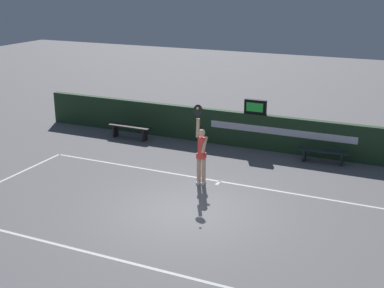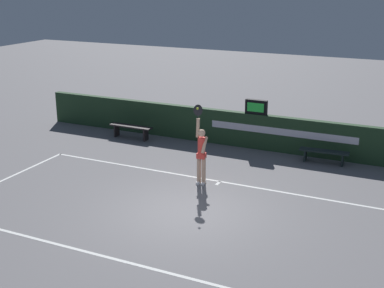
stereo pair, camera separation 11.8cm
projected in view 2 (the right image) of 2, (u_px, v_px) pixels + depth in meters
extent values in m
plane|color=slate|center=(187.00, 212.00, 13.94)|extent=(60.00, 60.00, 0.00)
cube|color=white|center=(220.00, 181.00, 15.98)|extent=(12.21, 0.09, 0.00)
cube|color=white|center=(130.00, 263.00, 11.44)|extent=(12.21, 0.09, 0.00)
cube|color=white|center=(5.00, 179.00, 16.17)|extent=(0.09, 5.36, 0.00)
cube|color=white|center=(218.00, 183.00, 15.85)|extent=(0.09, 0.30, 0.00)
cube|color=#203C22|center=(258.00, 131.00, 18.87)|extent=(17.98, 0.25, 1.29)
cube|color=silver|center=(281.00, 132.00, 18.35)|extent=(5.28, 0.01, 0.25)
cube|color=black|center=(256.00, 107.00, 18.63)|extent=(0.79, 0.17, 0.52)
cube|color=#33E54C|center=(256.00, 107.00, 18.55)|extent=(0.62, 0.01, 0.32)
cylinder|color=tan|center=(204.00, 170.00, 15.68)|extent=(0.12, 0.12, 0.85)
cylinder|color=tan|center=(199.00, 170.00, 15.73)|extent=(0.12, 0.12, 0.85)
cube|color=white|center=(203.00, 183.00, 15.79)|extent=(0.12, 0.25, 0.07)
cube|color=white|center=(199.00, 182.00, 15.84)|extent=(0.12, 0.25, 0.07)
cylinder|color=red|center=(201.00, 147.00, 15.49)|extent=(0.23, 0.23, 0.60)
cube|color=red|center=(201.00, 156.00, 15.57)|extent=(0.27, 0.23, 0.16)
sphere|color=tan|center=(202.00, 133.00, 15.35)|extent=(0.23, 0.23, 0.23)
cylinder|color=tan|center=(198.00, 128.00, 15.34)|extent=(0.13, 0.11, 0.57)
cylinder|color=tan|center=(204.00, 145.00, 15.36)|extent=(0.13, 0.41, 0.45)
ellipsoid|color=black|center=(198.00, 110.00, 15.18)|extent=(0.34, 0.06, 0.39)
cylinder|color=black|center=(198.00, 117.00, 15.24)|extent=(0.03, 0.03, 0.18)
sphere|color=#CCE62D|center=(198.00, 108.00, 14.87)|extent=(0.07, 0.07, 0.07)
cube|color=black|center=(324.00, 151.00, 17.42)|extent=(1.64, 0.45, 0.05)
cube|color=black|center=(305.00, 155.00, 17.70)|extent=(0.08, 0.32, 0.42)
cube|color=black|center=(343.00, 159.00, 17.27)|extent=(0.08, 0.32, 0.42)
cube|color=black|center=(131.00, 126.00, 20.09)|extent=(1.75, 0.39, 0.05)
cube|color=black|center=(117.00, 130.00, 20.44)|extent=(0.07, 0.32, 0.49)
cube|color=black|center=(146.00, 135.00, 19.88)|extent=(0.07, 0.32, 0.49)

